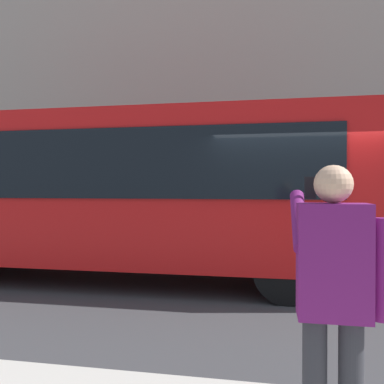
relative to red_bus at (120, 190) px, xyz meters
name	(u,v)px	position (x,y,z in m)	size (l,w,h in m)	color
ground_plane	(296,293)	(-3.19, 0.43, -1.68)	(60.00, 60.00, 0.00)	#38383A
building_facade_far	(284,57)	(-3.20, -6.36, 4.30)	(28.00, 1.55, 12.00)	#A89E8E
red_bus	(120,190)	(0.00, 0.00, 0.00)	(9.05, 2.54, 3.08)	red
pedestrian_photographer	(334,288)	(-3.13, 4.78, -0.54)	(0.53, 0.52, 1.70)	#2D2D33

